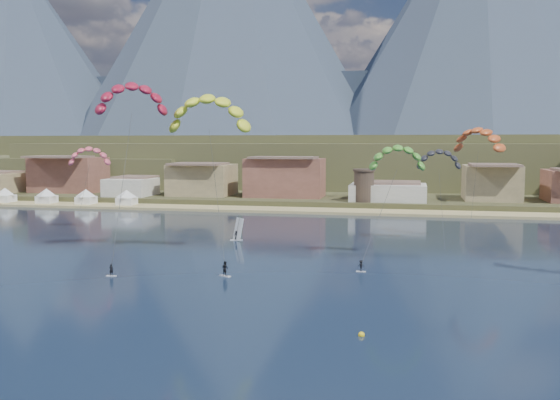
% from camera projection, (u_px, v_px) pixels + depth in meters
% --- Properties ---
extents(ground, '(2400.00, 2400.00, 0.00)m').
position_uv_depth(ground, '(202.00, 352.00, 52.66)').
color(ground, black).
rests_on(ground, ground).
extents(beach, '(2200.00, 12.00, 0.90)m').
position_uv_depth(beach, '(341.00, 211.00, 155.87)').
color(beach, tan).
rests_on(beach, ground).
extents(land, '(2200.00, 900.00, 4.00)m').
position_uv_depth(land, '(394.00, 160.00, 598.05)').
color(land, '#4C4329').
rests_on(land, ground).
extents(foothills, '(940.00, 210.00, 18.00)m').
position_uv_depth(foothills, '(424.00, 161.00, 273.59)').
color(foothills, brown).
rests_on(foothills, ground).
extents(mountain_ridge, '(2060.00, 480.00, 400.00)m').
position_uv_depth(mountain_ridge, '(390.00, 43.00, 843.63)').
color(mountain_ridge, '#2E3A4E').
rests_on(mountain_ridge, ground).
extents(town, '(400.00, 24.00, 12.00)m').
position_uv_depth(town, '(209.00, 175.00, 178.98)').
color(town, silver).
rests_on(town, ground).
extents(watchtower, '(5.82, 5.82, 8.60)m').
position_uv_depth(watchtower, '(364.00, 185.00, 162.06)').
color(watchtower, '#47382D').
rests_on(watchtower, ground).
extents(beach_tents, '(43.40, 6.40, 5.00)m').
position_uv_depth(beach_tents, '(65.00, 192.00, 171.28)').
color(beach_tents, white).
rests_on(beach_tents, ground).
extents(kitesurfer_red, '(11.96, 17.88, 28.60)m').
position_uv_depth(kitesurfer_red, '(131.00, 94.00, 93.10)').
color(kitesurfer_red, silver).
rests_on(kitesurfer_red, ground).
extents(kitesurfer_yellow, '(13.83, 16.38, 27.21)m').
position_uv_depth(kitesurfer_yellow, '(209.00, 108.00, 93.64)').
color(kitesurfer_yellow, silver).
rests_on(kitesurfer_yellow, ground).
extents(kitesurfer_green, '(9.55, 12.20, 19.04)m').
position_uv_depth(kitesurfer_green, '(397.00, 155.00, 92.16)').
color(kitesurfer_green, silver).
rests_on(kitesurfer_green, ground).
extents(distant_kite_pink, '(8.93, 7.06, 18.33)m').
position_uv_depth(distant_kite_pink, '(89.00, 153.00, 121.98)').
color(distant_kite_pink, '#262626').
rests_on(distant_kite_pink, ground).
extents(distant_kite_dark, '(8.01, 5.73, 17.99)m').
position_uv_depth(distant_kite_dark, '(439.00, 156.00, 107.59)').
color(distant_kite_dark, '#262626').
rests_on(distant_kite_dark, ground).
extents(distant_kite_orange, '(10.34, 9.16, 21.83)m').
position_uv_depth(distant_kite_orange, '(479.00, 136.00, 110.82)').
color(distant_kite_orange, '#262626').
rests_on(distant_kite_orange, ground).
extents(windsurfer, '(2.37, 2.59, 4.07)m').
position_uv_depth(windsurfer, '(237.00, 233.00, 111.88)').
color(windsurfer, silver).
rests_on(windsurfer, ground).
extents(buoy, '(0.61, 0.61, 0.61)m').
position_uv_depth(buoy, '(362.00, 335.00, 57.04)').
color(buoy, yellow).
rests_on(buoy, ground).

